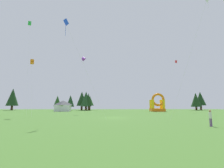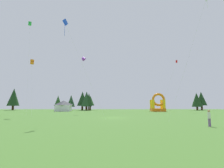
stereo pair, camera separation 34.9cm
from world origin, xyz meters
name	(u,v)px [view 1 (the left image)]	position (x,y,z in m)	size (l,w,h in m)	color
ground_plane	(113,118)	(0.00, 0.00, 0.00)	(120.00, 120.00, 0.00)	#47752D
kite_green_box	(30,24)	(-22.73, 11.57, 24.63)	(4.42, 6.94, 25.18)	green
kite_orange_box	(32,62)	(-17.81, 4.10, 11.84)	(2.11, 2.71, 12.37)	orange
kite_purple_delta	(85,59)	(-8.24, 16.90, 16.28)	(4.39, 6.56, 16.96)	purple
kite_red_box	(176,62)	(23.68, 26.48, 17.99)	(6.82, 1.25, 18.56)	red
kite_blue_diamond	(66,24)	(-7.80, -6.34, 15.38)	(6.98, 2.19, 16.03)	blue
person_near_camera	(210,117)	(10.76, -12.54, 1.11)	(0.36, 0.36, 1.86)	#724C8C
inflatable_red_slide	(158,105)	(17.18, 29.28, 2.46)	(5.02, 3.81, 6.72)	orange
festival_tent	(63,106)	(-18.15, 31.12, 1.99)	(5.30, 4.29, 3.99)	silver
tree_row_0	(13,97)	(-44.89, 44.35, 5.92)	(5.15, 5.15, 9.93)	#4C331E
tree_row_1	(57,101)	(-23.34, 40.82, 4.08)	(3.16, 3.16, 6.42)	#4C331E
tree_row_2	(70,101)	(-18.63, 44.98, 4.20)	(3.56, 3.56, 6.92)	#4C331E
tree_row_3	(82,99)	(-13.26, 44.18, 5.21)	(4.68, 4.68, 8.53)	#4C331E
tree_row_4	(86,99)	(-10.86, 40.85, 4.95)	(4.81, 4.81, 8.23)	#4C331E
tree_row_5	(88,99)	(-9.78, 40.44, 4.73)	(3.09, 3.09, 7.45)	#4C331E
tree_row_6	(90,101)	(-9.72, 45.19, 4.28)	(3.67, 3.67, 6.61)	#4C331E
tree_row_7	(196,100)	(38.25, 41.56, 4.64)	(4.43, 4.43, 7.79)	#4C331E
tree_row_8	(200,99)	(42.84, 45.97, 5.33)	(4.73, 4.73, 8.62)	#4C331E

